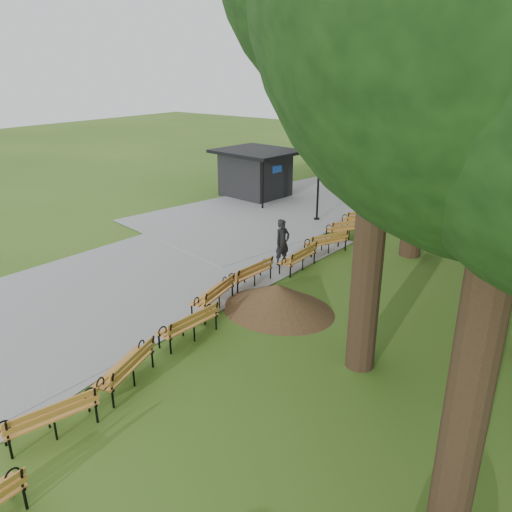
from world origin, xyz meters
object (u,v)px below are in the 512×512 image
Objects in this scene: kiosk at (255,173)px; bench_8 at (347,228)px; bench_2 at (125,368)px; bench_6 at (298,257)px; dirt_mound at (278,297)px; bench_1 at (50,415)px; bench_3 at (188,324)px; lamp_post at (319,172)px; bench_9 at (361,218)px; person at (282,243)px; bench_7 at (325,242)px; bench_5 at (250,273)px; bench_4 at (213,294)px.

bench_8 is at bearing -20.14° from kiosk.
bench_2 and bench_6 have the same top height.
bench_2 is at bearing -96.57° from dirt_mound.
bench_1 is 1.00× the size of bench_3.
bench_1 is (3.42, -15.84, -1.86)m from lamp_post.
bench_6 and bench_8 have the same top height.
bench_6 is 5.85m from bench_9.
bench_7 is at bearing -2.23° from person.
person is 0.91× the size of bench_8.
bench_8 is at bearing -173.97° from bench_3.
person reaches higher than bench_9.
lamp_post is 8.30m from bench_5.
bench_9 is (-1.26, 16.02, 0.00)m from bench_1.
bench_3 is at bearing 10.31° from bench_4.
bench_1 is at bearing -77.81° from lamp_post.
person is 4.14m from bench_4.
bench_1 is 1.96m from bench_2.
person is 0.54× the size of lamp_post.
bench_6 is at bearing -65.55° from lamp_post.
bench_8 is (-0.90, 12.33, 0.00)m from bench_2.
person is at bearing 6.80° from bench_7.
bench_7 is (0.59, 2.08, -0.42)m from person.
bench_2 is at bearing -157.08° from person.
kiosk is 2.17× the size of bench_6.
bench_4 is 8.22m from bench_8.
bench_2 is at bearing -56.82° from kiosk.
bench_4 is 1.00× the size of bench_8.
kiosk is 13.95m from bench_4.
bench_5 is at bearing -13.67° from bench_6.
bench_9 is at bearing -177.16° from bench_5.
kiosk is 2.17× the size of bench_7.
bench_3 is 1.00× the size of bench_4.
bench_9 is at bearing 166.43° from bench_2.
bench_2 is (1.33, -8.22, -0.42)m from person.
bench_5 is (7.26, -9.83, -0.85)m from kiosk.
person reaches higher than bench_8.
bench_9 is (-0.41, 5.84, 0.00)m from bench_6.
lamp_post reaches higher than bench_1.
person is at bearing -90.00° from bench_6.
person is 6.16m from lamp_post.
bench_6 is (2.57, -5.65, -1.86)m from lamp_post.
dirt_mound is 1.55× the size of bench_2.
bench_6 is at bearing 163.80° from bench_4.
bench_6 is at bearing 34.28° from bench_8.
bench_5 is at bearing 28.88° from bench_8.
bench_5 is at bearing -156.24° from bench_1.
bench_5 is 1.00× the size of bench_7.
bench_3 is (-0.48, 4.31, 0.00)m from bench_1.
bench_5 reaches higher than dirt_mound.
dirt_mound is 7.15m from bench_1.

